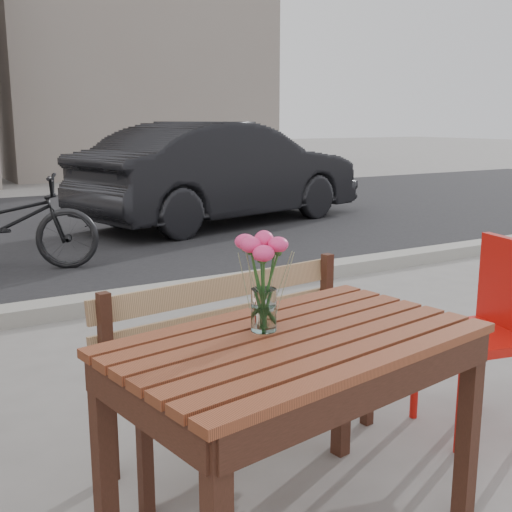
{
  "coord_description": "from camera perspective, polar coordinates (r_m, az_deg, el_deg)",
  "views": [
    {
      "loc": [
        -1.31,
        -1.66,
        1.43
      ],
      "look_at": [
        -0.24,
        0.12,
        0.99
      ],
      "focal_mm": 45.0,
      "sensor_mm": 36.0,
      "label": 1
    }
  ],
  "objects": [
    {
      "name": "street",
      "position": [
        6.99,
        -19.44,
        -0.22
      ],
      "size": [
        30.0,
        8.12,
        0.12
      ],
      "color": "black",
      "rests_on": "ground"
    },
    {
      "name": "main_table",
      "position": [
        2.14,
        3.72,
        -10.15
      ],
      "size": [
        1.3,
        0.89,
        0.75
      ],
      "rotation": [
        0.0,
        0.0,
        0.16
      ],
      "color": "#592A17",
      "rests_on": "ground"
    },
    {
      "name": "main_bench",
      "position": [
        2.83,
        -1.51,
        -7.47
      ],
      "size": [
        1.33,
        0.53,
        0.8
      ],
      "rotation": [
        0.0,
        0.0,
        0.12
      ],
      "color": "#896647",
      "rests_on": "ground"
    },
    {
      "name": "red_chair",
      "position": [
        3.16,
        20.05,
        -5.49
      ],
      "size": [
        0.53,
        0.53,
        0.89
      ],
      "rotation": [
        0.0,
        0.0,
        -1.79
      ],
      "color": "#B9120B",
      "rests_on": "ground"
    },
    {
      "name": "main_vase",
      "position": [
        2.08,
        0.71,
        -1.18
      ],
      "size": [
        0.18,
        0.18,
        0.33
      ],
      "color": "white",
      "rests_on": "main_table"
    },
    {
      "name": "parked_car",
      "position": [
        9.05,
        -2.91,
        7.4
      ],
      "size": [
        4.5,
        2.46,
        1.41
      ],
      "primitive_type": "imported",
      "rotation": [
        0.0,
        0.0,
        1.81
      ],
      "color": "black",
      "rests_on": "ground"
    },
    {
      "name": "bicycle",
      "position": [
        6.56,
        -21.54,
        2.69
      ],
      "size": [
        1.86,
        1.15,
        0.92
      ],
      "primitive_type": "imported",
      "rotation": [
        0.0,
        0.0,
        1.24
      ],
      "color": "black",
      "rests_on": "ground"
    }
  ]
}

